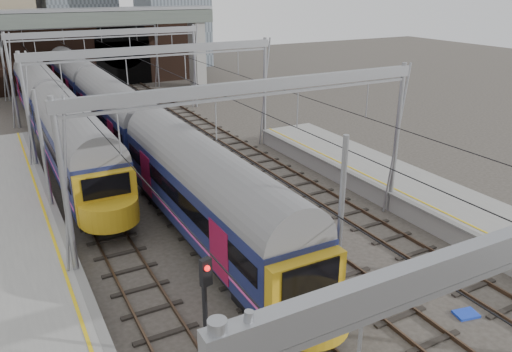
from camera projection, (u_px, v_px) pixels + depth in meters
ground at (369, 345)px, 17.18m from camera, size 160.00×160.00×0.00m
tracks at (201, 194)px, 29.48m from camera, size 14.40×80.00×0.22m
overhead_line at (159, 67)px, 32.44m from camera, size 16.80×80.00×8.00m
retaining_wall at (90, 50)px, 58.84m from camera, size 28.00×2.75×9.00m
overbridge at (85, 28)px, 52.30m from camera, size 28.00×3.00×9.25m
train_main at (92, 93)px, 43.97m from camera, size 2.95×68.10×5.02m
train_second at (54, 113)px, 37.30m from camera, size 2.97×34.37×5.06m
signal_near_left at (206, 308)px, 14.27m from camera, size 0.36×0.46×4.62m
equip_cover_a at (242, 290)px, 20.12m from camera, size 1.08×0.88×0.11m
equip_cover_b at (267, 314)px, 18.69m from camera, size 0.92×0.76×0.09m
equip_cover_c at (466, 314)px, 18.68m from camera, size 0.96×0.77×0.10m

